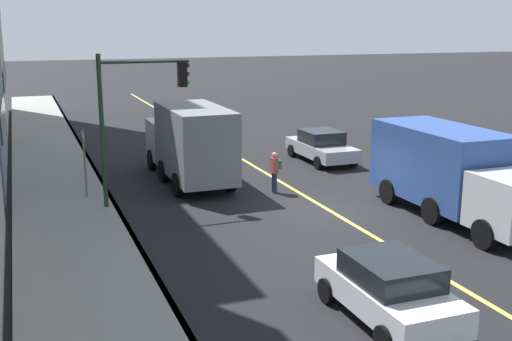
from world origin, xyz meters
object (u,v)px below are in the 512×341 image
(car_silver, at_px, (322,146))
(traffic_light_mast, at_px, (136,104))
(truck_blue, at_px, (455,171))
(pedestrian_with_backpack, at_px, (275,169))
(car_white, at_px, (389,288))
(truck_gray, at_px, (190,142))
(street_sign_post, at_px, (84,159))

(car_silver, distance_m, traffic_light_mast, 10.99)
(traffic_light_mast, bearing_deg, truck_blue, -116.72)
(pedestrian_with_backpack, bearing_deg, car_white, 170.65)
(truck_gray, xyz_separation_m, street_sign_post, (-1.32, 4.37, -0.11))
(car_white, bearing_deg, truck_gray, 3.40)
(truck_blue, bearing_deg, truck_gray, 42.15)
(traffic_light_mast, xyz_separation_m, street_sign_post, (1.59, 1.71, -2.13))
(truck_gray, xyz_separation_m, truck_blue, (-7.81, -7.07, -0.11))
(car_silver, height_order, traffic_light_mast, traffic_light_mast)
(car_silver, xyz_separation_m, truck_gray, (-1.69, 6.87, 0.95))
(truck_gray, bearing_deg, traffic_light_mast, 137.61)
(car_white, bearing_deg, truck_blue, -46.84)
(street_sign_post, bearing_deg, pedestrian_with_backpack, -102.19)
(truck_gray, xyz_separation_m, pedestrian_with_backpack, (-2.82, -2.60, -0.76))
(car_silver, height_order, street_sign_post, street_sign_post)
(car_white, height_order, car_silver, car_silver)
(truck_gray, bearing_deg, pedestrian_with_backpack, -137.39)
(traffic_light_mast, height_order, street_sign_post, traffic_light_mast)
(car_silver, distance_m, truck_blue, 9.54)
(pedestrian_with_backpack, bearing_deg, traffic_light_mast, 90.96)
(truck_gray, distance_m, truck_blue, 10.54)
(street_sign_post, bearing_deg, car_white, -157.25)
(car_white, xyz_separation_m, truck_blue, (5.87, -6.26, 0.82))
(car_silver, relative_size, truck_gray, 0.63)
(car_white, relative_size, street_sign_post, 1.44)
(pedestrian_with_backpack, xyz_separation_m, street_sign_post, (1.51, 6.97, 0.65))
(street_sign_post, bearing_deg, traffic_light_mast, -132.98)
(pedestrian_with_backpack, bearing_deg, car_silver, -43.40)
(car_silver, bearing_deg, pedestrian_with_backpack, 136.60)
(pedestrian_with_backpack, bearing_deg, truck_gray, 42.61)
(car_silver, bearing_deg, street_sign_post, 105.01)
(traffic_light_mast, relative_size, street_sign_post, 2.04)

